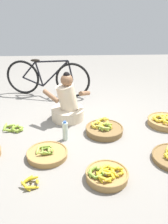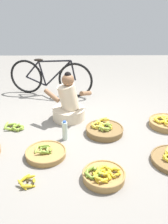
{
  "view_description": "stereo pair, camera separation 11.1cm",
  "coord_description": "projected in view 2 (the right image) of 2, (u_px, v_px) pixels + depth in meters",
  "views": [
    {
      "loc": [
        -0.14,
        -3.31,
        1.82
      ],
      "look_at": [
        0.0,
        -0.2,
        0.35
      ],
      "focal_mm": 39.68,
      "sensor_mm": 36.0,
      "label": 1
    },
    {
      "loc": [
        -0.03,
        -3.32,
        1.82
      ],
      "look_at": [
        0.0,
        -0.2,
        0.35
      ],
      "focal_mm": 39.68,
      "sensor_mm": 36.0,
      "label": 2
    }
  ],
  "objects": [
    {
      "name": "banana_basket_back_left",
      "position": [
        166.0,
        123.0,
        3.78
      ],
      "size": [
        0.54,
        0.54,
        0.17
      ],
      "color": "#A87F47",
      "rests_on": "ground"
    },
    {
      "name": "bicycle_leaning",
      "position": [
        50.0,
        78.0,
        4.86
      ],
      "size": [
        1.67,
        0.44,
        0.73
      ],
      "color": "black",
      "rests_on": "ground"
    },
    {
      "name": "banana_basket_front_right",
      "position": [
        104.0,
        129.0,
        3.59
      ],
      "size": [
        0.55,
        0.55,
        0.17
      ],
      "color": "brown",
      "rests_on": "ground"
    },
    {
      "name": "banana_basket_back_center",
      "position": [
        46.0,
        153.0,
        3.08
      ],
      "size": [
        0.51,
        0.51,
        0.13
      ],
      "color": "#A87F47",
      "rests_on": "ground"
    },
    {
      "name": "vendor_woman_front",
      "position": [
        69.0,
        104.0,
        3.93
      ],
      "size": [
        0.75,
        0.52,
        0.78
      ],
      "color": "beige",
      "rests_on": "ground"
    },
    {
      "name": "ground_plane",
      "position": [
        84.0,
        127.0,
        3.78
      ],
      "size": [
        10.0,
        10.0,
        0.0
      ],
      "primitive_type": "plane",
      "color": "gray"
    },
    {
      "name": "loose_bananas_near_bicycle",
      "position": [
        28.0,
        181.0,
        2.63
      ],
      "size": [
        0.22,
        0.23,
        0.09
      ],
      "color": "gold",
      "rests_on": "ground"
    },
    {
      "name": "water_bottle",
      "position": [
        65.0,
        131.0,
        3.4
      ],
      "size": [
        0.08,
        0.08,
        0.29
      ],
      "color": "silver",
      "rests_on": "ground"
    },
    {
      "name": "banana_basket_back_right",
      "position": [
        104.0,
        175.0,
        2.68
      ],
      "size": [
        0.47,
        0.47,
        0.16
      ],
      "color": "#A87F47",
      "rests_on": "ground"
    },
    {
      "name": "loose_bananas_mid_right",
      "position": [
        15.0,
        127.0,
        3.71
      ],
      "size": [
        0.33,
        0.23,
        0.1
      ],
      "color": "#8CAD38",
      "rests_on": "ground"
    }
  ]
}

